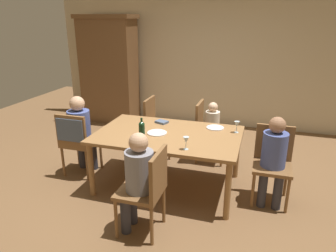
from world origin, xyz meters
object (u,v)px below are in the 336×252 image
at_px(armoire_cabinet, 109,69).
at_px(wine_glass_near_left, 186,140).
at_px(dinner_plate_host, 157,133).
at_px(wine_bottle_tall_green, 142,132).
at_px(person_child_small, 214,126).
at_px(chair_right_end, 273,159).
at_px(dining_table, 168,139).
at_px(chair_left_end, 75,137).
at_px(chair_far_right, 206,127).
at_px(chair_far_left, 156,122).
at_px(person_man_guest, 81,129).
at_px(dinner_plate_guest_left, 215,128).
at_px(wine_glass_centre, 237,125).
at_px(person_woman_host, 274,155).
at_px(person_man_bearded, 137,176).
at_px(chair_near, 148,186).

relative_size(armoire_cabinet, wine_glass_near_left, 14.63).
bearing_deg(dinner_plate_host, wine_glass_near_left, -38.97).
relative_size(armoire_cabinet, wine_bottle_tall_green, 7.10).
relative_size(armoire_cabinet, person_child_small, 2.33).
bearing_deg(wine_glass_near_left, chair_right_end, 27.97).
distance_m(wine_bottle_tall_green, dinner_plate_host, 0.38).
bearing_deg(dining_table, chair_left_end, -174.50).
xyz_separation_m(chair_far_right, chair_far_left, (-0.81, 0.00, 0.00)).
bearing_deg(person_man_guest, chair_left_end, -90.00).
bearing_deg(wine_bottle_tall_green, dinner_plate_guest_left, 46.04).
xyz_separation_m(chair_right_end, wine_glass_centre, (-0.46, 0.20, 0.31)).
height_order(armoire_cabinet, wine_glass_near_left, armoire_cabinet).
height_order(person_child_small, wine_bottle_tall_green, wine_bottle_tall_green).
height_order(person_woman_host, person_man_bearded, person_man_bearded).
relative_size(chair_near, person_man_guest, 0.81).
relative_size(chair_left_end, chair_far_right, 1.00).
height_order(chair_far_left, dinner_plate_guest_left, chair_far_left).
bearing_deg(chair_right_end, chair_far_left, -26.05).
height_order(chair_right_end, dinner_plate_guest_left, chair_right_end).
height_order(chair_left_end, chair_far_left, same).
height_order(chair_left_end, wine_glass_centre, chair_left_end).
bearing_deg(dining_table, dinner_plate_host, -165.32).
relative_size(person_child_small, wine_glass_near_left, 6.28).
relative_size(dinner_plate_host, dinner_plate_guest_left, 1.08).
xyz_separation_m(chair_right_end, chair_left_end, (-2.57, -0.21, 0.06)).
distance_m(armoire_cabinet, chair_right_end, 4.02).
xyz_separation_m(person_man_bearded, wine_bottle_tall_green, (-0.17, 0.57, 0.25)).
bearing_deg(chair_far_right, person_man_bearded, -10.24).
height_order(dining_table, dinner_plate_guest_left, dinner_plate_guest_left).
bearing_deg(chair_far_left, armoire_cabinet, -132.21).
bearing_deg(person_man_guest, chair_near, -35.61).
height_order(chair_left_end, person_child_small, person_child_small).
xyz_separation_m(wine_glass_near_left, wine_glass_centre, (0.48, 0.71, 0.00)).
xyz_separation_m(person_woman_host, wine_glass_centre, (-0.46, 0.32, 0.22)).
bearing_deg(person_man_bearded, chair_near, -90.00).
distance_m(chair_right_end, wine_glass_near_left, 1.12).
height_order(dining_table, dinner_plate_host, dinner_plate_host).
relative_size(chair_far_right, chair_far_left, 1.00).
distance_m(person_man_bearded, dinner_plate_guest_left, 1.45).
bearing_deg(wine_bottle_tall_green, person_woman_host, 13.74).
bearing_deg(person_man_bearded, wine_glass_centre, -34.09).
xyz_separation_m(person_man_bearded, person_child_small, (0.46, 1.91, -0.08)).
relative_size(chair_near, wine_glass_centre, 6.17).
relative_size(dining_table, wine_glass_centre, 12.14).
relative_size(dining_table, dinner_plate_guest_left, 7.88).
height_order(chair_left_end, chair_far_right, same).
bearing_deg(chair_near, person_man_guest, 54.39).
bearing_deg(person_man_guest, wine_bottle_tall_green, -20.78).
height_order(chair_far_right, person_man_bearded, person_man_bearded).
xyz_separation_m(person_woman_host, person_man_bearded, (-1.31, -0.93, 0.01)).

